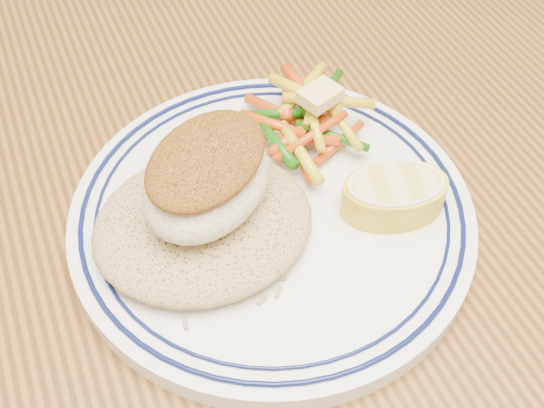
{
  "coord_description": "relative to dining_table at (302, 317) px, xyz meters",
  "views": [
    {
      "loc": [
        -0.12,
        -0.23,
        1.09
      ],
      "look_at": [
        -0.02,
        0.02,
        0.77
      ],
      "focal_mm": 45.0,
      "sensor_mm": 36.0,
      "label": 1
    }
  ],
  "objects": [
    {
      "name": "plate",
      "position": [
        -0.02,
        0.02,
        0.11
      ],
      "size": [
        0.25,
        0.25,
        0.02
      ],
      "color": "white",
      "rests_on": "dining_table"
    },
    {
      "name": "vegetable_pile",
      "position": [
        0.03,
        0.07,
        0.13
      ],
      "size": [
        0.09,
        0.11,
        0.03
      ],
      "color": "gold",
      "rests_on": "plate"
    },
    {
      "name": "fish_fillet",
      "position": [
        -0.05,
        0.02,
        0.15
      ],
      "size": [
        0.11,
        0.11,
        0.04
      ],
      "color": "beige",
      "rests_on": "rice_pilaf"
    },
    {
      "name": "butter_pat",
      "position": [
        0.04,
        0.07,
        0.14
      ],
      "size": [
        0.03,
        0.03,
        0.01
      ],
      "primitive_type": "cube",
      "rotation": [
        0.0,
        0.0,
        0.36
      ],
      "color": "#EFD274",
      "rests_on": "vegetable_pile"
    },
    {
      "name": "rice_pilaf",
      "position": [
        -0.06,
        0.02,
        0.12
      ],
      "size": [
        0.13,
        0.12,
        0.02
      ],
      "primitive_type": "ellipsoid",
      "color": "#A38651",
      "rests_on": "plate"
    },
    {
      "name": "dining_table",
      "position": [
        0.0,
        0.0,
        0.0
      ],
      "size": [
        1.5,
        0.9,
        0.75
      ],
      "color": "#4E2D0F",
      "rests_on": "ground"
    },
    {
      "name": "lemon_wedge",
      "position": [
        0.05,
        -0.01,
        0.13
      ],
      "size": [
        0.07,
        0.07,
        0.02
      ],
      "color": "yellow",
      "rests_on": "plate"
    }
  ]
}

